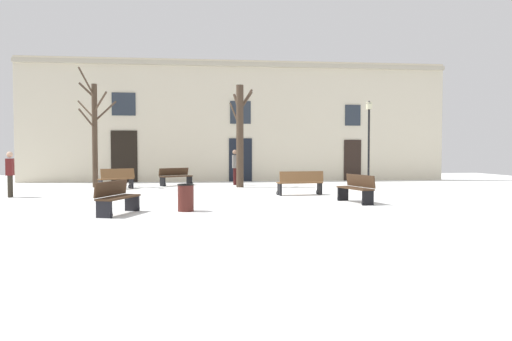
# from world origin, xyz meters

# --- Properties ---
(ground_plane) EXTENTS (37.58, 37.58, 0.00)m
(ground_plane) POSITION_xyz_m (0.00, 0.00, 0.00)
(ground_plane) COLOR white
(building_facade) EXTENTS (23.49, 0.60, 6.64)m
(building_facade) POSITION_xyz_m (-0.01, 10.66, 3.38)
(building_facade) COLOR beige
(building_facade) RESTS_ON ground
(tree_center) EXTENTS (1.12, 1.22, 4.69)m
(tree_center) POSITION_xyz_m (-0.28, 6.07, 2.52)
(tree_center) COLOR #423326
(tree_center) RESTS_ON ground
(tree_right_of_center) EXTENTS (1.94, 2.09, 5.37)m
(tree_right_of_center) POSITION_xyz_m (-6.92, 6.73, 2.63)
(tree_right_of_center) COLOR #423326
(tree_right_of_center) RESTS_ON ground
(streetlamp) EXTENTS (0.30, 0.30, 4.13)m
(streetlamp) POSITION_xyz_m (6.12, 6.85, 2.51)
(streetlamp) COLOR black
(streetlamp) RESTS_ON ground
(litter_bin) EXTENTS (0.47, 0.47, 0.76)m
(litter_bin) POSITION_xyz_m (-2.54, -2.90, 0.38)
(litter_bin) COLOR #4C1E19
(litter_bin) RESTS_ON ground
(bench_near_lamp) EXTENTS (1.01, 1.72, 0.89)m
(bench_near_lamp) POSITION_xyz_m (-4.33, -3.36, 0.45)
(bench_near_lamp) COLOR #3D2819
(bench_near_lamp) RESTS_ON ground
(bench_back_to_back_right) EXTENTS (1.53, 1.17, 0.91)m
(bench_back_to_back_right) POSITION_xyz_m (-5.74, 5.42, 0.46)
(bench_back_to_back_right) COLOR brown
(bench_back_to_back_right) RESTS_ON ground
(bench_near_center_tree) EXTENTS (0.81, 1.73, 0.91)m
(bench_near_center_tree) POSITION_xyz_m (2.88, -1.26, 0.48)
(bench_near_center_tree) COLOR #3D2819
(bench_near_center_tree) RESTS_ON ground
(bench_back_to_back_left) EXTENTS (1.63, 1.34, 0.85)m
(bench_back_to_back_left) POSITION_xyz_m (-3.29, 7.50, 0.44)
(bench_back_to_back_left) COLOR #3D2819
(bench_back_to_back_left) RESTS_ON ground
(bench_facing_shops) EXTENTS (1.79, 0.69, 0.92)m
(bench_facing_shops) POSITION_xyz_m (1.64, 1.69, 0.48)
(bench_facing_shops) COLOR brown
(bench_facing_shops) RESTS_ON ground
(person_near_bench) EXTENTS (0.25, 0.40, 1.73)m
(person_near_bench) POSITION_xyz_m (-0.41, 7.56, 0.96)
(person_near_bench) COLOR #350F0F
(person_near_bench) RESTS_ON ground
(person_strolling) EXTENTS (0.26, 0.40, 1.65)m
(person_strolling) POSITION_xyz_m (-8.94, 2.03, 0.91)
(person_strolling) COLOR #2D271E
(person_strolling) RESTS_ON ground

